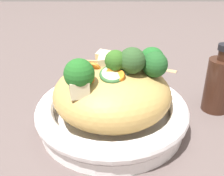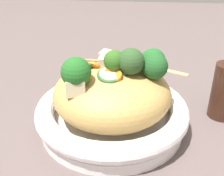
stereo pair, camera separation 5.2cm
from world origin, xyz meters
name	(u,v)px [view 1 (the left image)]	position (x,y,z in m)	size (l,w,h in m)	color
ground_plane	(112,126)	(0.00, 0.00, 0.00)	(3.00, 3.00, 0.00)	#594B49
serving_bowl	(112,113)	(0.00, 0.00, 0.03)	(0.30, 0.30, 0.06)	white
noodle_heap	(112,93)	(0.00, 0.00, 0.08)	(0.23, 0.23, 0.12)	tan
broccoli_florets	(122,66)	(-0.02, 0.02, 0.14)	(0.19, 0.13, 0.07)	#90AB76
carrot_coins	(105,70)	(0.01, 0.00, 0.13)	(0.09, 0.15, 0.04)	orange
zucchini_slices	(106,70)	(0.01, 0.01, 0.13)	(0.11, 0.10, 0.03)	beige
chicken_chunks	(101,70)	(0.02, 0.01, 0.13)	(0.12, 0.16, 0.04)	beige
soy_sauce_bottle	(219,84)	(-0.23, -0.07, 0.07)	(0.06, 0.06, 0.15)	#381E14
chopsticks_pair	(142,65)	(-0.10, -0.32, 0.00)	(0.20, 0.11, 0.01)	tan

